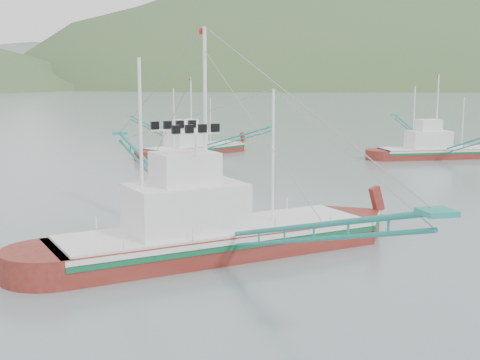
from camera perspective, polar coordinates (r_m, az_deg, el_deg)
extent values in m
plane|color=slate|center=(32.54, 2.55, -7.22)|extent=(1200.00, 1200.00, 0.00)
cube|color=maroon|center=(34.23, -2.05, -6.00)|extent=(17.28, 8.46, 2.23)
cube|color=silver|center=(33.99, -2.06, -4.46)|extent=(16.98, 8.46, 0.24)
cube|color=#0C5934|center=(34.06, -2.05, -4.91)|extent=(16.99, 8.49, 0.24)
cube|color=silver|center=(33.94, -2.06, -4.09)|extent=(16.42, 8.04, 0.13)
cube|color=silver|center=(33.00, -4.68, -2.42)|extent=(6.28, 4.83, 2.45)
cube|color=silver|center=(32.66, -4.72, 1.02)|extent=(3.41, 3.09, 1.56)
cylinder|color=white|center=(32.92, -2.98, 4.23)|extent=(0.18, 0.18, 10.02)
cylinder|color=white|center=(31.72, -8.44, 2.59)|extent=(0.16, 0.16, 8.52)
cylinder|color=white|center=(34.90, 2.84, 2.03)|extent=(0.13, 0.13, 7.01)
cube|color=maroon|center=(75.48, 16.61, 1.94)|extent=(13.30, 4.21, 1.75)
cube|color=silver|center=(75.40, 16.63, 2.50)|extent=(13.05, 4.27, 0.19)
cube|color=#0C5934|center=(75.42, 16.62, 2.34)|extent=(13.05, 4.29, 0.19)
cube|color=silver|center=(75.38, 16.64, 2.63)|extent=(12.64, 4.00, 0.11)
cube|color=silver|center=(74.69, 15.77, 3.32)|extent=(4.52, 3.04, 1.93)
cube|color=silver|center=(74.56, 15.83, 4.53)|extent=(2.38, 2.05, 1.23)
cylinder|color=white|center=(74.86, 16.48, 5.59)|extent=(0.14, 0.14, 7.88)
cylinder|color=white|center=(73.74, 14.63, 5.16)|extent=(0.12, 0.12, 6.70)
cylinder|color=white|center=(76.38, 18.49, 4.67)|extent=(0.11, 0.11, 5.52)
cube|color=maroon|center=(75.40, -3.90, 2.29)|extent=(12.51, 9.65, 1.69)
cube|color=silver|center=(75.32, -3.91, 2.83)|extent=(12.33, 9.57, 0.19)
cube|color=#0C5934|center=(75.34, -3.91, 2.67)|extent=(12.34, 9.58, 0.19)
cube|color=silver|center=(75.30, -3.91, 2.96)|extent=(11.89, 9.17, 0.10)
cube|color=silver|center=(74.36, -4.64, 3.56)|extent=(5.02, 4.55, 1.86)
cube|color=silver|center=(74.23, -4.66, 4.73)|extent=(2.85, 2.75, 1.18)
cylinder|color=white|center=(74.70, -4.18, 5.80)|extent=(0.14, 0.14, 7.60)
cylinder|color=white|center=(73.07, -5.66, 5.26)|extent=(0.12, 0.12, 6.46)
cylinder|color=white|center=(76.79, -2.53, 5.06)|extent=(0.10, 0.10, 5.32)
ellipsoid|color=#37522A|center=(523.02, 14.73, 7.87)|extent=(684.00, 432.00, 306.00)
ellipsoid|color=slate|center=(591.29, -10.16, 8.14)|extent=(960.00, 400.00, 240.00)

